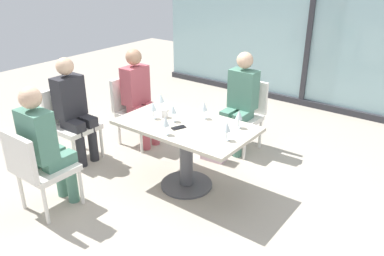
# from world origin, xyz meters

# --- Properties ---
(ground_plane) EXTENTS (12.00, 12.00, 0.00)m
(ground_plane) POSITION_xyz_m (0.00, 0.00, 0.00)
(ground_plane) COLOR #A89E8E
(window_wall_backdrop) EXTENTS (5.60, 0.10, 2.70)m
(window_wall_backdrop) POSITION_xyz_m (0.00, 3.20, 1.21)
(window_wall_backdrop) COLOR #92B7BC
(window_wall_backdrop) RESTS_ON ground_plane
(dining_table_main) EXTENTS (1.39, 0.81, 0.73)m
(dining_table_main) POSITION_xyz_m (0.00, 0.00, 0.55)
(dining_table_main) COLOR #BCB29E
(dining_table_main) RESTS_ON ground_plane
(chair_near_window) EXTENTS (0.46, 0.51, 0.87)m
(chair_near_window) POSITION_xyz_m (0.00, 1.20, 0.50)
(chair_near_window) COLOR silver
(chair_near_window) RESTS_ON ground_plane
(chair_front_left) EXTENTS (0.46, 0.50, 0.87)m
(chair_front_left) POSITION_xyz_m (-0.83, -1.20, 0.50)
(chair_front_left) COLOR silver
(chair_front_left) RESTS_ON ground_plane
(chair_far_left) EXTENTS (0.50, 0.46, 0.87)m
(chair_far_left) POSITION_xyz_m (-1.23, 0.47, 0.50)
(chair_far_left) COLOR silver
(chair_far_left) RESTS_ON ground_plane
(chair_side_end) EXTENTS (0.50, 0.46, 0.87)m
(chair_side_end) POSITION_xyz_m (-1.53, -0.31, 0.50)
(chair_side_end) COLOR silver
(chair_side_end) RESTS_ON ground_plane
(person_near_window) EXTENTS (0.34, 0.39, 1.26)m
(person_near_window) POSITION_xyz_m (-0.00, 1.09, 0.70)
(person_near_window) COLOR #4C7F6B
(person_near_window) RESTS_ON ground_plane
(person_front_left) EXTENTS (0.34, 0.39, 1.26)m
(person_front_left) POSITION_xyz_m (-0.83, -1.09, 0.70)
(person_front_left) COLOR #4C7F6B
(person_front_left) RESTS_ON ground_plane
(person_far_left) EXTENTS (0.39, 0.34, 1.26)m
(person_far_left) POSITION_xyz_m (-1.12, 0.47, 0.70)
(person_far_left) COLOR #B24C56
(person_far_left) RESTS_ON ground_plane
(person_side_end) EXTENTS (0.39, 0.34, 1.26)m
(person_side_end) POSITION_xyz_m (-1.42, -0.31, 0.70)
(person_side_end) COLOR #28282D
(person_side_end) RESTS_ON ground_plane
(wine_glass_0) EXTENTS (0.07, 0.07, 0.18)m
(wine_glass_0) POSITION_xyz_m (0.53, -0.07, 0.86)
(wine_glass_0) COLOR silver
(wine_glass_0) RESTS_ON dining_table_main
(wine_glass_1) EXTENTS (0.07, 0.07, 0.18)m
(wine_glass_1) POSITION_xyz_m (-0.00, -0.31, 0.86)
(wine_glass_1) COLOR silver
(wine_glass_1) RESTS_ON dining_table_main
(wine_glass_2) EXTENTS (0.07, 0.07, 0.18)m
(wine_glass_2) POSITION_xyz_m (-0.37, -0.09, 0.86)
(wine_glass_2) COLOR silver
(wine_glass_2) RESTS_ON dining_table_main
(wine_glass_3) EXTENTS (0.07, 0.07, 0.18)m
(wine_glass_3) POSITION_xyz_m (-0.15, -0.02, 0.86)
(wine_glass_3) COLOR silver
(wine_glass_3) RESTS_ON dining_table_main
(wine_glass_4) EXTENTS (0.07, 0.07, 0.18)m
(wine_glass_4) POSITION_xyz_m (0.47, 0.24, 0.86)
(wine_glass_4) COLOR silver
(wine_glass_4) RESTS_ON dining_table_main
(wine_glass_5) EXTENTS (0.07, 0.07, 0.18)m
(wine_glass_5) POSITION_xyz_m (-0.47, 0.15, 0.86)
(wine_glass_5) COLOR silver
(wine_glass_5) RESTS_ON dining_table_main
(wine_glass_6) EXTENTS (0.07, 0.07, 0.18)m
(wine_glass_6) POSITION_xyz_m (0.06, 0.23, 0.86)
(wine_glass_6) COLOR silver
(wine_glass_6) RESTS_ON dining_table_main
(coffee_cup) EXTENTS (0.08, 0.08, 0.09)m
(coffee_cup) POSITION_xyz_m (-0.30, 0.01, 0.78)
(coffee_cup) COLOR white
(coffee_cup) RESTS_ON dining_table_main
(cell_phone_on_table) EXTENTS (0.12, 0.16, 0.01)m
(cell_phone_on_table) POSITION_xyz_m (-0.00, -0.12, 0.73)
(cell_phone_on_table) COLOR black
(cell_phone_on_table) RESTS_ON dining_table_main
(handbag_0) EXTENTS (0.32, 0.19, 0.28)m
(handbag_0) POSITION_xyz_m (-0.10, 0.67, 0.14)
(handbag_0) COLOR beige
(handbag_0) RESTS_ON ground_plane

